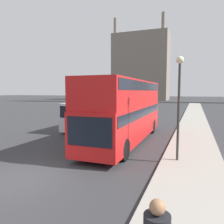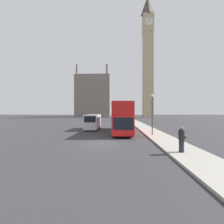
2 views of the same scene
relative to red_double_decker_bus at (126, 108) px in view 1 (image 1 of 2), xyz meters
name	(u,v)px [view 1 (image 1 of 2)]	position (x,y,z in m)	size (l,w,h in m)	color
ground_plane	(21,179)	(-2.05, -7.72, -2.39)	(300.00, 300.00, 0.00)	#333335
sidewalk_strip	(190,207)	(4.40, -7.72, -2.31)	(2.90, 120.00, 0.15)	#9E998E
building_block_distant	(141,67)	(-16.41, 73.32, 10.75)	(21.70, 11.52, 31.91)	slate
red_double_decker_bus	(126,108)	(0.00, 0.00, 0.00)	(2.59, 11.39, 4.26)	red
white_van	(86,115)	(-4.86, 3.22, -1.02)	(2.15, 5.56, 2.54)	silver
street_lamp	(179,92)	(3.70, -3.38, 1.15)	(0.36, 0.36, 5.06)	#2D332D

